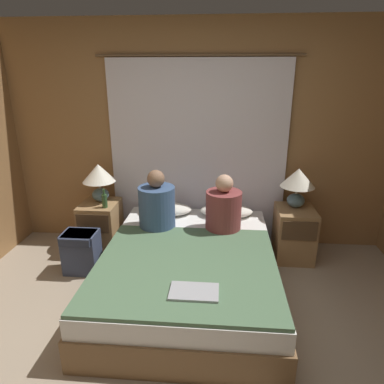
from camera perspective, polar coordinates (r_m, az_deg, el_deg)
The scene contains 16 objects.
ground_plane at distance 2.68m, azimuth -2.40°, elevation -27.21°, with size 16.00×16.00×0.00m, color gray.
wall_back at distance 3.91m, azimuth 1.03°, elevation 9.01°, with size 4.39×0.06×2.50m.
curtain_panel at distance 3.89m, azimuth 0.95°, elevation 6.11°, with size 2.18×0.02×2.13m.
bed at distance 3.23m, azimuth -0.47°, elevation -13.13°, with size 1.54×2.02×0.44m.
nightstand_left at distance 4.06m, azimuth -14.91°, elevation -5.56°, with size 0.40×0.47×0.57m.
nightstand_right at distance 3.92m, azimuth 16.62°, elevation -6.64°, with size 0.40×0.47×0.57m.
lamp_left at distance 3.93m, azimuth -15.25°, elevation 2.50°, with size 0.36×0.36×0.43m.
lamp_right at distance 3.79m, azimuth 17.21°, elevation 1.68°, with size 0.36×0.36×0.43m.
pillow_left at distance 3.86m, azimuth -4.38°, elevation -2.83°, with size 0.58×0.31×0.12m.
pillow_right at distance 3.81m, azimuth 5.74°, elevation -3.15°, with size 0.58×0.31×0.12m.
blanket_on_bed at distance 2.86m, azimuth -1.02°, elevation -12.18°, with size 1.48×1.39×0.03m.
person_left_in_bed at distance 3.46m, azimuth -5.88°, elevation -2.25°, with size 0.37×0.37×0.61m.
person_right_in_bed at distance 3.41m, azimuth 5.28°, elevation -2.80°, with size 0.35×0.35×0.58m.
beer_bottle_on_left_stand at distance 3.78m, azimuth -14.37°, elevation -1.36°, with size 0.06×0.06×0.21m.
laptop_on_bed at distance 2.53m, azimuth 0.35°, elevation -16.28°, with size 0.35×0.22×0.02m.
backpack_on_floor at distance 3.70m, azimuth -17.97°, elevation -9.15°, with size 0.34×0.28×0.44m.
Camera 1 is at (0.26, -1.83, 1.94)m, focal length 32.00 mm.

